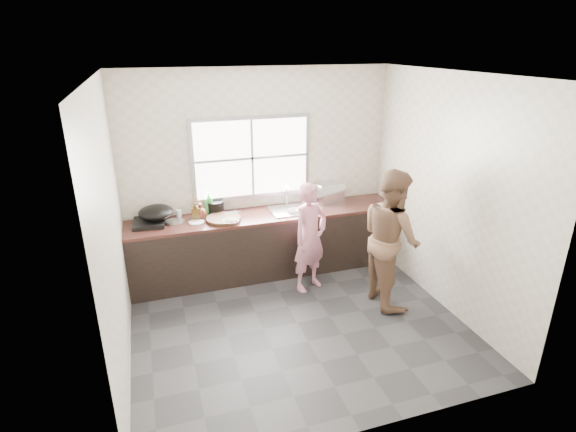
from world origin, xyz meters
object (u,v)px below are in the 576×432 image
object	(u,v)px
burner	(149,223)
bottle_brown_tall	(196,211)
pot_lid_left	(174,222)
plate_food	(197,222)
bowl_held	(293,211)
bottle_green	(209,203)
pot_lid_right	(202,216)
bowl_mince	(231,222)
bowl_crabs	(311,208)
glass_jar	(179,213)
wok	(156,212)
dish_rack	(329,193)
black_pot	(215,207)
woman	(310,241)
cutting_board	(223,219)
person_side	(391,238)
bottle_brown_short	(200,212)

from	to	relation	value
burner	bottle_brown_tall	bearing A→B (deg)	1.43
pot_lid_left	plate_food	bearing A→B (deg)	-21.56
bowl_held	bottle_green	world-z (taller)	bottle_green
pot_lid_right	bowl_mince	bearing A→B (deg)	-49.31
bowl_crabs	glass_jar	bearing A→B (deg)	171.08
wok	dish_rack	xyz separation A→B (m)	(2.35, 0.07, -0.00)
plate_food	pot_lid_right	size ratio (longest dim) A/B	0.82
bowl_held	plate_food	size ratio (longest dim) A/B	0.99
black_pot	plate_food	distance (m)	0.40
woman	black_pot	size ratio (longest dim) A/B	5.85
woman	wok	distance (m)	1.95
woman	bowl_held	world-z (taller)	woman
woman	glass_jar	bearing A→B (deg)	127.80
cutting_board	bottle_brown_tall	size ratio (longest dim) A/B	2.06
bowl_crabs	black_pot	size ratio (longest dim) A/B	0.78
person_side	glass_jar	bearing A→B (deg)	60.36
bottle_brown_short	bowl_crabs	bearing A→B (deg)	-5.03
woman	bottle_brown_short	world-z (taller)	woman
cutting_board	plate_food	bearing A→B (deg)	174.76
cutting_board	burner	bearing A→B (deg)	171.27
bowl_crabs	bowl_held	size ratio (longest dim) A/B	0.91
bowl_held	pot_lid_left	bearing A→B (deg)	174.46
black_pot	bowl_held	bearing A→B (deg)	-18.07
plate_food	dish_rack	distance (m)	1.90
person_side	dish_rack	bearing A→B (deg)	11.56
bottle_green	dish_rack	distance (m)	1.68
bottle_brown_short	wok	world-z (taller)	wok
person_side	dish_rack	xyz separation A→B (m)	(-0.24, 1.31, 0.17)
cutting_board	bottle_green	distance (m)	0.36
woman	bottle_brown_tall	bearing A→B (deg)	129.39
woman	pot_lid_right	xyz separation A→B (m)	(-1.22, 0.73, 0.21)
person_side	burner	world-z (taller)	person_side
woman	person_side	size ratio (longest dim) A/B	0.79
woman	black_pot	bearing A→B (deg)	117.99
woman	bowl_mince	distance (m)	1.01
bottle_green	wok	xyz separation A→B (m)	(-0.68, -0.12, -0.01)
bottle_brown_short	pot_lid_right	xyz separation A→B (m)	(0.03, 0.06, -0.09)
burner	pot_lid_left	world-z (taller)	burner
cutting_board	wok	world-z (taller)	wok
cutting_board	wok	size ratio (longest dim) A/B	1.02
pot_lid_left	pot_lid_right	distance (m)	0.37
bowl_held	pot_lid_left	xyz separation A→B (m)	(-1.53, 0.15, -0.02)
cutting_board	bowl_held	xyz separation A→B (m)	(0.93, -0.01, 0.01)
glass_jar	burner	distance (m)	0.41
bottle_green	pot_lid_left	xyz separation A→B (m)	(-0.47, -0.17, -0.14)
plate_food	dish_rack	xyz separation A→B (m)	(1.88, 0.22, 0.13)
bottle_brown_short	wok	size ratio (longest dim) A/B	0.44
cutting_board	pot_lid_right	xyz separation A→B (m)	(-0.24, 0.22, -0.02)
dish_rack	pot_lid_right	xyz separation A→B (m)	(-1.78, -0.02, -0.13)
cutting_board	woman	bearing A→B (deg)	-26.87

